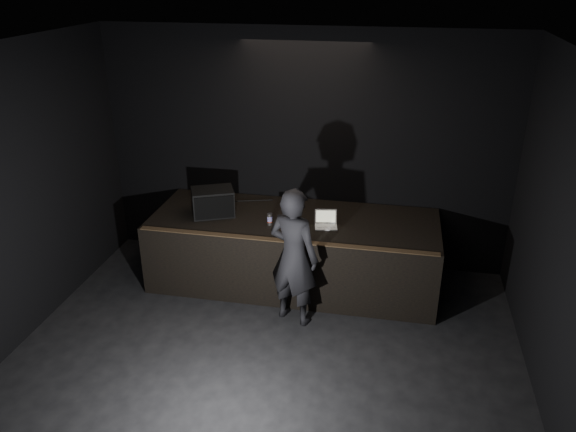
{
  "coord_description": "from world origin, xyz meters",
  "views": [
    {
      "loc": [
        1.32,
        -4.28,
        4.25
      ],
      "look_at": [
        -0.0,
        2.3,
        1.23
      ],
      "focal_mm": 35.0,
      "sensor_mm": 36.0,
      "label": 1
    }
  ],
  "objects_px": {
    "stage_riser": "(294,250)",
    "beer_can": "(270,219)",
    "laptop": "(326,222)",
    "stage_monitor": "(213,202)",
    "person": "(294,257)"
  },
  "relations": [
    {
      "from": "stage_monitor",
      "to": "laptop",
      "type": "distance_m",
      "value": 1.62
    },
    {
      "from": "stage_riser",
      "to": "laptop",
      "type": "bearing_deg",
      "value": -17.78
    },
    {
      "from": "laptop",
      "to": "stage_riser",
      "type": "bearing_deg",
      "value": 152.05
    },
    {
      "from": "stage_monitor",
      "to": "person",
      "type": "relative_size",
      "value": 0.38
    },
    {
      "from": "stage_monitor",
      "to": "beer_can",
      "type": "height_order",
      "value": "stage_monitor"
    },
    {
      "from": "stage_riser",
      "to": "beer_can",
      "type": "height_order",
      "value": "beer_can"
    },
    {
      "from": "laptop",
      "to": "beer_can",
      "type": "distance_m",
      "value": 0.76
    },
    {
      "from": "stage_riser",
      "to": "beer_can",
      "type": "distance_m",
      "value": 0.7
    },
    {
      "from": "beer_can",
      "to": "person",
      "type": "distance_m",
      "value": 0.84
    },
    {
      "from": "stage_monitor",
      "to": "beer_can",
      "type": "bearing_deg",
      "value": -35.07
    },
    {
      "from": "stage_riser",
      "to": "person",
      "type": "distance_m",
      "value": 1.05
    },
    {
      "from": "person",
      "to": "beer_can",
      "type": "bearing_deg",
      "value": -35.78
    },
    {
      "from": "stage_monitor",
      "to": "beer_can",
      "type": "relative_size",
      "value": 4.16
    },
    {
      "from": "laptop",
      "to": "beer_can",
      "type": "bearing_deg",
      "value": 178.67
    },
    {
      "from": "person",
      "to": "laptop",
      "type": "bearing_deg",
      "value": -89.89
    }
  ]
}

